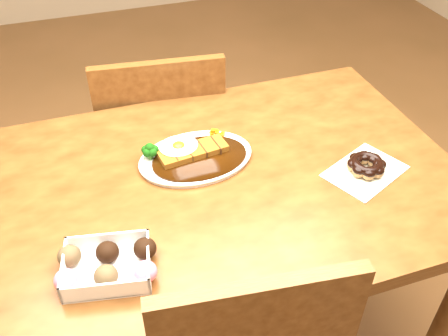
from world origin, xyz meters
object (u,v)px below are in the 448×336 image
object	(u,v)px
donut_box	(107,265)
pon_de_ring	(366,166)
table	(218,207)
chair_far	(162,145)
katsu_curry_plate	(193,155)

from	to	relation	value
donut_box	pon_de_ring	xyz separation A→B (m)	(0.65, 0.11, -0.00)
table	pon_de_ring	xyz separation A→B (m)	(0.36, -0.09, 0.12)
chair_far	pon_de_ring	bearing A→B (deg)	128.70
table	donut_box	distance (m)	0.38
pon_de_ring	donut_box	bearing A→B (deg)	-170.44
pon_de_ring	katsu_curry_plate	bearing A→B (deg)	154.99
table	chair_far	world-z (taller)	chair_far
pon_de_ring	table	bearing A→B (deg)	165.39
table	chair_far	size ratio (longest dim) A/B	1.38
katsu_curry_plate	pon_de_ring	bearing A→B (deg)	-25.01
table	chair_far	distance (m)	0.56
table	donut_box	world-z (taller)	donut_box
chair_far	katsu_curry_plate	size ratio (longest dim) A/B	2.90
table	donut_box	xyz separation A→B (m)	(-0.30, -0.20, 0.12)
chair_far	donut_box	xyz separation A→B (m)	(-0.26, -0.74, 0.30)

